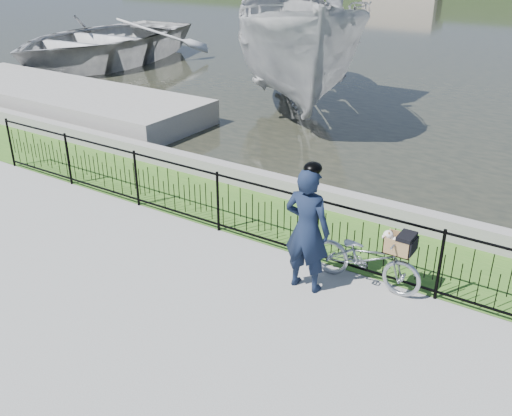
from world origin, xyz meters
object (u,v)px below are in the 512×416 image
Objects in this scene: dock at (61,99)px; boat_far at (101,40)px; cyclist at (307,229)px; boat_near at (297,44)px; bicycle_rig at (367,257)px.

boat_far reaches higher than dock.
boat_far is at bearing 127.28° from dock.
boat_near reaches higher than cyclist.
bicycle_rig is (11.97, -4.10, 0.12)m from dock.
boat_near reaches higher than dock.
dock is 4.93× the size of cyclist.
bicycle_rig is 0.17× the size of boat_far.
bicycle_rig is at bearing -31.20° from boat_far.
bicycle_rig is 0.86× the size of cyclist.
cyclist is at bearing -33.86° from boat_far.
boat_far is (-10.40, 1.58, -0.97)m from boat_near.
cyclist is at bearing -59.48° from boat_near.
boat_near is (-5.27, 8.94, 0.96)m from cyclist.
dock is at bearing -52.72° from boat_far.
bicycle_rig is at bearing -18.91° from dock.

